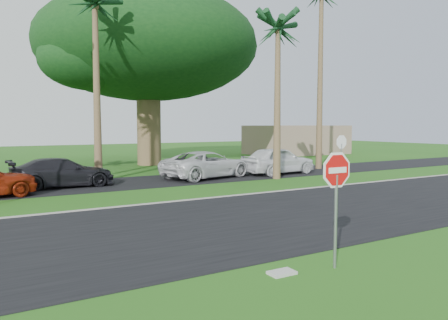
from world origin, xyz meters
name	(u,v)px	position (x,y,z in m)	size (l,w,h in m)	color
ground	(239,239)	(0.00, 0.00, 0.00)	(120.00, 120.00, 0.00)	#235715
road	(203,224)	(0.00, 2.00, 0.01)	(120.00, 8.00, 0.02)	black
parking_strip	(107,184)	(0.00, 12.50, 0.01)	(120.00, 5.00, 0.02)	black
curb	(154,203)	(0.00, 6.05, 0.03)	(120.00, 0.12, 0.06)	gray
stop_sign_near	(336,185)	(0.50, -3.00, 1.77)	(1.05, 0.07, 2.62)	gray
stop_sign_far	(341,148)	(12.00, 8.00, 1.77)	(1.05, 0.07, 2.62)	gray
palm_center	(95,8)	(0.00, 14.00, 9.16)	(5.00, 5.00, 10.50)	brown
palm_right_near	(278,32)	(9.00, 10.00, 8.19)	(5.00, 5.00, 9.50)	brown
canopy_tree	(148,46)	(6.00, 22.00, 8.95)	(16.50, 16.50, 13.12)	brown
building_far	(297,140)	(24.00, 26.00, 1.50)	(10.00, 6.00, 3.00)	gray
car_dark	(62,173)	(-2.12, 12.61, 0.71)	(2.00, 4.92, 1.43)	black
car_minivan	(207,165)	(5.71, 12.26, 0.77)	(2.54, 5.52, 1.53)	silver
car_pickup	(278,161)	(10.51, 11.81, 0.84)	(1.99, 4.95, 1.69)	white
utility_slab	(282,273)	(-0.72, -2.74, 0.03)	(0.55, 0.35, 0.06)	#A9A8A0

